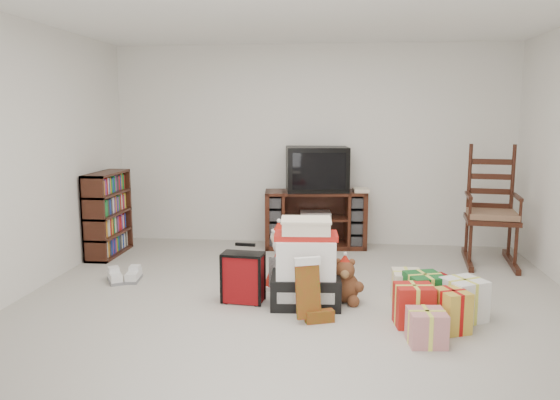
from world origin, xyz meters
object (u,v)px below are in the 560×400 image
at_px(mrs_claus_figurine, 279,263).
at_px(tv_stand, 315,219).
at_px(bookshelf, 108,215).
at_px(gift_pile, 306,268).
at_px(crt_television, 317,169).
at_px(teddy_bear, 345,283).
at_px(gift_cluster, 433,303).
at_px(santa_figurine, 317,268).
at_px(rocking_chair, 490,221).
at_px(red_suitcase, 243,277).
at_px(sneaker_pair, 124,277).

bearing_deg(mrs_claus_figurine, tv_stand, 80.72).
distance_m(bookshelf, gift_pile, 2.82).
distance_m(bookshelf, crt_television, 2.55).
bearing_deg(teddy_bear, gift_pile, -161.44).
height_order(bookshelf, gift_cluster, bookshelf).
bearing_deg(bookshelf, crt_television, 14.93).
bearing_deg(gift_pile, gift_cluster, -15.19).
bearing_deg(tv_stand, santa_figurine, -92.90).
distance_m(rocking_chair, crt_television, 2.07).
bearing_deg(gift_cluster, teddy_bear, 155.74).
height_order(gift_pile, red_suitcase, gift_pile).
xyz_separation_m(bookshelf, gift_pile, (2.41, -1.46, -0.14)).
xyz_separation_m(teddy_bear, gift_cluster, (0.72, -0.32, -0.04)).
bearing_deg(santa_figurine, mrs_claus_figurine, 173.09).
distance_m(gift_pile, santa_figurine, 0.41).
height_order(santa_figurine, mrs_claus_figurine, mrs_claus_figurine).
bearing_deg(gift_pile, bookshelf, 144.78).
bearing_deg(bookshelf, mrs_claus_figurine, -25.88).
relative_size(red_suitcase, santa_figurine, 0.92).
bearing_deg(sneaker_pair, tv_stand, 19.74).
height_order(tv_stand, santa_figurine, tv_stand).
bearing_deg(crt_television, red_suitcase, -112.86).
xyz_separation_m(gift_pile, red_suitcase, (-0.55, 0.01, -0.10)).
relative_size(gift_cluster, crt_television, 1.38).
xyz_separation_m(tv_stand, mrs_claus_figurine, (-0.27, -1.66, -0.10)).
bearing_deg(teddy_bear, sneaker_pair, 170.55).
relative_size(sneaker_pair, crt_television, 0.47).
relative_size(gift_pile, gift_cluster, 0.68).
bearing_deg(bookshelf, gift_cluster, -25.77).
relative_size(tv_stand, rocking_chair, 0.93).
xyz_separation_m(tv_stand, santa_figurine, (0.09, -1.70, -0.13)).
relative_size(tv_stand, mrs_claus_figurine, 1.94).
bearing_deg(mrs_claus_figurine, red_suitcase, -122.81).
bearing_deg(tv_stand, gift_cluster, -71.17).
xyz_separation_m(bookshelf, gift_cluster, (3.46, -1.67, -0.34)).
bearing_deg(santa_figurine, tv_stand, 93.06).
bearing_deg(sneaker_pair, gift_cluster, -35.12).
bearing_deg(bookshelf, rocking_chair, 2.13).
distance_m(red_suitcase, teddy_bear, 0.90).
distance_m(mrs_claus_figurine, sneaker_pair, 1.57).
bearing_deg(crt_television, gift_cluster, -73.63).
distance_m(tv_stand, rocking_chair, 2.02).
xyz_separation_m(gift_pile, teddy_bear, (0.34, 0.11, -0.16)).
bearing_deg(crt_television, bookshelf, -173.10).
bearing_deg(rocking_chair, red_suitcase, -139.87).
bearing_deg(santa_figurine, red_suitcase, -149.25).
height_order(rocking_chair, gift_pile, rocking_chair).
height_order(rocking_chair, gift_cluster, rocking_chair).
bearing_deg(santa_figurine, sneaker_pair, 177.34).
relative_size(red_suitcase, teddy_bear, 1.34).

